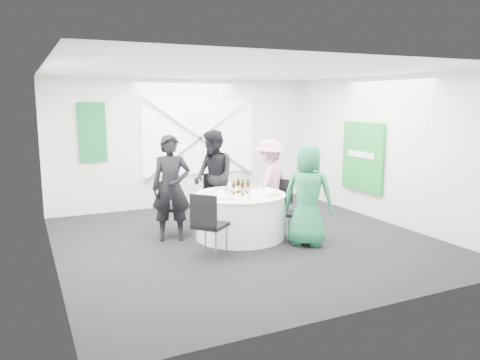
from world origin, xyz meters
name	(u,v)px	position (x,y,z in m)	size (l,w,h in m)	color
floor	(245,240)	(0.00, 0.00, 0.00)	(6.00, 6.00, 0.00)	black
ceiling	(245,71)	(0.00, 0.00, 2.80)	(6.00, 6.00, 0.00)	silver
wall_back	(186,143)	(0.00, 3.00, 1.40)	(6.00, 6.00, 0.00)	silver
wall_front	(367,189)	(0.00, -3.00, 1.40)	(6.00, 6.00, 0.00)	silver
wall_left	(49,169)	(-3.00, 0.00, 1.40)	(6.00, 6.00, 0.00)	silver
wall_right	(386,150)	(3.00, 0.00, 1.40)	(6.00, 6.00, 0.00)	silver
window_panel	(199,138)	(0.30, 2.96, 1.50)	(2.60, 0.03, 1.60)	white
window_brace_a	(200,138)	(0.30, 2.92, 1.50)	(0.05, 0.05, 3.16)	silver
window_brace_b	(200,138)	(0.30, 2.92, 1.50)	(0.05, 0.05, 3.16)	silver
green_banner	(92,132)	(-2.00, 2.95, 1.70)	(0.55, 0.04, 1.20)	#14682B
green_sign	(362,157)	(2.94, 0.60, 1.20)	(0.05, 1.20, 1.40)	#1A9030
banquet_table	(240,215)	(0.00, 0.20, 0.38)	(1.56, 1.56, 0.76)	white
chair_back	(215,193)	(0.04, 1.41, 0.55)	(0.44, 0.44, 0.93)	black
chair_back_left	(170,203)	(-1.03, 0.90, 0.56)	(0.61, 0.61, 0.96)	black
chair_back_right	(281,198)	(1.11, 0.69, 0.49)	(0.51, 0.51, 0.85)	black
chair_front_right	(302,209)	(0.92, -0.33, 0.52)	(0.55, 0.55, 0.88)	black
chair_front_left	(207,220)	(-0.91, -0.59, 0.58)	(0.64, 0.63, 0.99)	black
person_man_back_left	(171,188)	(-1.10, 0.56, 0.89)	(0.65, 0.43, 1.78)	black
person_man_back	(214,177)	(-0.06, 1.24, 0.90)	(0.87, 0.48, 1.79)	black
person_woman_pink	(270,181)	(0.96, 0.89, 0.80)	(1.04, 0.48, 1.61)	pink
person_woman_green	(308,195)	(0.81, -0.66, 0.83)	(0.81, 0.52, 1.65)	#227E4F
plate_back	(225,188)	(-0.03, 0.77, 0.77)	(0.29, 0.29, 0.01)	white
plate_back_left	(210,193)	(-0.45, 0.47, 0.77)	(0.29, 0.29, 0.01)	white
plate_back_right	(253,188)	(0.42, 0.55, 0.78)	(0.29, 0.29, 0.04)	white
plate_front_right	(274,195)	(0.44, -0.19, 0.78)	(0.27, 0.27, 0.04)	white
plate_front_left	(228,199)	(-0.38, -0.16, 0.77)	(0.26, 0.26, 0.01)	white
napkin	(226,198)	(-0.42, -0.16, 0.80)	(0.18, 0.12, 0.05)	white
beer_bottle_a	(234,189)	(-0.09, 0.25, 0.85)	(0.06, 0.06, 0.24)	#341E09
beer_bottle_b	(238,187)	(0.01, 0.29, 0.87)	(0.06, 0.06, 0.27)	#341E09
beer_bottle_c	(248,188)	(0.15, 0.20, 0.85)	(0.06, 0.06, 0.25)	#341E09
beer_bottle_d	(242,189)	(-0.02, 0.07, 0.87)	(0.06, 0.06, 0.27)	#341E09
green_water_bottle	(245,185)	(0.16, 0.32, 0.89)	(0.08, 0.08, 0.32)	#43AF5C
clear_water_bottle	(230,189)	(-0.20, 0.18, 0.86)	(0.08, 0.08, 0.27)	white
wine_glass_a	(232,191)	(-0.29, -0.11, 0.88)	(0.07, 0.07, 0.17)	white
wine_glass_b	(246,183)	(0.26, 0.47, 0.88)	(0.07, 0.07, 0.17)	white
wine_glass_c	(226,191)	(-0.36, -0.02, 0.88)	(0.07, 0.07, 0.17)	white
wine_glass_d	(264,187)	(0.33, -0.04, 0.88)	(0.07, 0.07, 0.17)	white
wine_glass_e	(241,191)	(-0.16, -0.19, 0.88)	(0.07, 0.07, 0.17)	white
wine_glass_f	(249,191)	(-0.02, -0.17, 0.88)	(0.07, 0.07, 0.17)	white
fork_a	(268,198)	(0.27, -0.31, 0.76)	(0.01, 0.15, 0.01)	silver
knife_a	(274,194)	(0.51, -0.07, 0.76)	(0.01, 0.15, 0.01)	silver
fork_b	(217,199)	(-0.52, -0.05, 0.76)	(0.01, 0.15, 0.01)	silver
knife_b	(237,201)	(-0.29, -0.30, 0.76)	(0.01, 0.15, 0.01)	silver
fork_c	(236,187)	(0.18, 0.75, 0.76)	(0.01, 0.15, 0.01)	silver
knife_c	(217,189)	(-0.19, 0.74, 0.76)	(0.01, 0.15, 0.01)	silver
fork_d	(263,189)	(0.55, 0.38, 0.76)	(0.01, 0.15, 0.01)	silver
knife_d	(249,188)	(0.39, 0.63, 0.76)	(0.01, 0.15, 0.01)	silver
fork_e	(210,191)	(-0.37, 0.64, 0.76)	(0.01, 0.15, 0.01)	silver
knife_e	(207,195)	(-0.56, 0.31, 0.76)	(0.01, 0.15, 0.01)	silver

